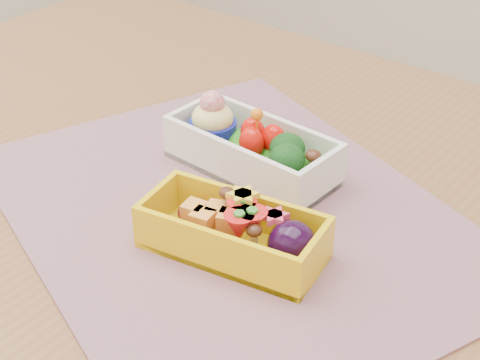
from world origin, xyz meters
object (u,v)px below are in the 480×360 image
Objects in this scene: bento_white at (251,149)px; bento_yellow at (236,232)px; placemat at (231,214)px; table at (249,285)px.

bento_white is 0.14m from bento_yellow.
placemat is 2.83× the size of bento_yellow.
placemat is 0.07m from bento_yellow.
bento_white reaches higher than table.
placemat is at bearing -63.87° from bento_white.
placemat is 2.65× the size of bento_white.
table is 0.15m from bento_yellow.
placemat is 0.08m from bento_white.
bento_yellow reaches higher than table.
table is at bearing 108.78° from bento_yellow.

